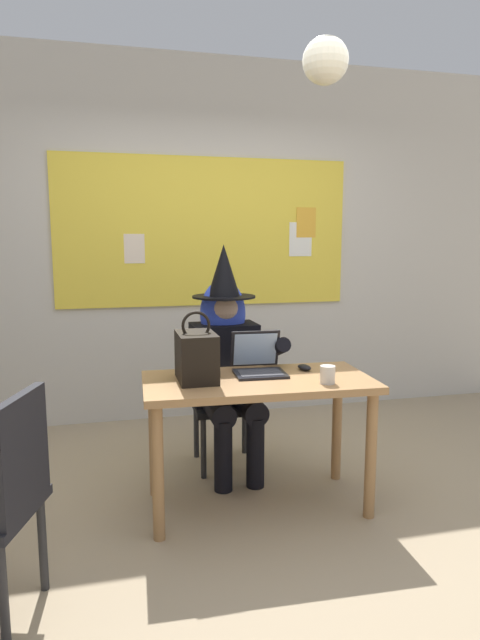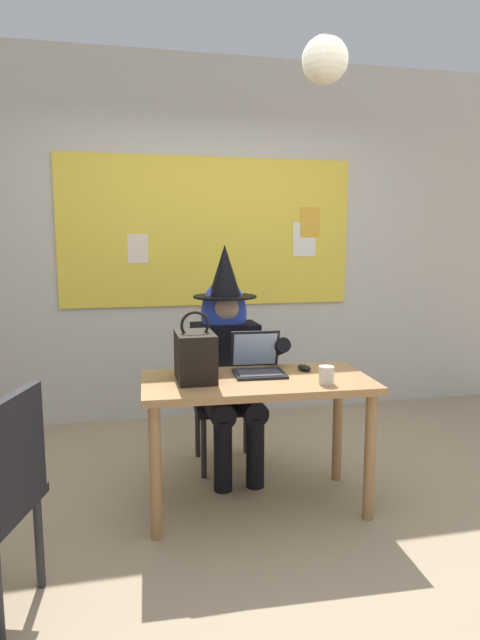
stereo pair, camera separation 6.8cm
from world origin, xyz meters
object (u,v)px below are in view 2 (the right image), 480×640
handbag (195,356)px  coffee_mug (326,375)px  person_costumed (227,351)px  computer_mouse (304,368)px  chair_at_desk (224,390)px  laptop (258,364)px  desk_main (257,398)px

handbag → coffee_mug: handbag is taller
person_costumed → computer_mouse: 0.57m
chair_at_desk → person_costumed: (-0.00, -0.12, 0.29)m
laptop → person_costumed: bearing=106.4°
chair_at_desk → coffee_mug: bearing=26.1°
chair_at_desk → laptop: 0.62m
laptop → coffee_mug: laptop is taller
person_costumed → coffee_mug: 0.82m
coffee_mug → desk_main: bearing=151.0°
laptop → handbag: (-0.37, -0.08, 0.08)m
desk_main → laptop: laptop is taller
person_costumed → coffee_mug: person_costumed is taller
desk_main → handbag: (-0.33, 0.05, 0.25)m
laptop → chair_at_desk: bearing=103.5°
person_costumed → laptop: size_ratio=4.68×
desk_main → chair_at_desk: (-0.06, 0.67, -0.14)m
computer_mouse → handbag: (-0.64, -0.07, 0.12)m
laptop → coffee_mug: 0.43m
person_costumed → computer_mouse: person_costumed is taller
chair_at_desk → desk_main: bearing=6.5°
chair_at_desk → handbag: size_ratio=2.34×
desk_main → handbag: 0.42m
desk_main → computer_mouse: size_ratio=12.22×
desk_main → computer_mouse: computer_mouse is taller
laptop → coffee_mug: (0.29, -0.31, -0.00)m
chair_at_desk → computer_mouse: 0.71m
chair_at_desk → coffee_mug: 0.98m
computer_mouse → coffee_mug: (0.02, -0.30, 0.03)m
chair_at_desk → person_costumed: bearing=1.3°
chair_at_desk → coffee_mug: chair_at_desk is taller
desk_main → coffee_mug: 0.41m
desk_main → chair_at_desk: bearing=95.1°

